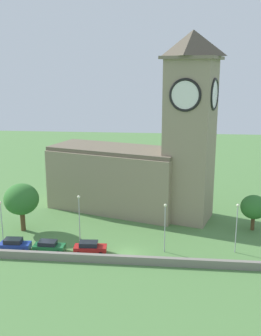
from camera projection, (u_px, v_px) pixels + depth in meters
The scene contains 12 objects.
ground_plane at pixel (137, 217), 72.70m from camera, with size 200.00×200.00×0.00m, color #517F42.
church at pixel (143, 160), 73.08m from camera, with size 32.42×18.59×32.53m.
quay_barrier at pixel (126, 260), 55.18m from camera, with size 44.27×0.70×1.18m, color gray.
car_blue at pixel (15, 245), 59.06m from camera, with size 4.63×2.38×1.92m.
car_green at pixel (49, 246), 58.84m from camera, with size 4.61×2.26×1.66m.
car_red at pixel (90, 248), 58.19m from camera, with size 4.87×2.50×1.83m.
streetlamp_west_end at pixel (1, 215), 61.22m from camera, with size 0.44×0.44×6.64m.
streetlamp_west_mid at pixel (79, 213), 60.24m from camera, with size 0.44×0.44×7.88m.
streetlamp_central at pixel (165, 220), 57.75m from camera, with size 0.44×0.44×7.48m.
streetlamp_east_mid at pixel (237, 221), 57.57m from camera, with size 0.44×0.44×7.53m.
tree_riverside_east at pixel (254, 207), 66.07m from camera, with size 4.41×4.41×6.03m.
tree_churchyard at pixel (21, 199), 65.53m from camera, with size 5.73×5.73×8.07m.
Camera 1 is at (5.74, -53.19, 26.17)m, focal length 42.62 mm.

